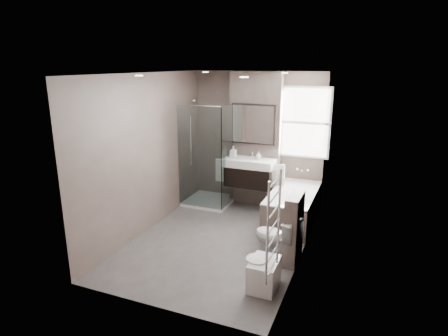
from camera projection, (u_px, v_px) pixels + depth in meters
The scene contains 15 objects.
room at pixel (221, 161), 5.69m from camera, with size 2.70×3.90×2.70m.
vanity_pier at pixel (256, 140), 7.28m from camera, with size 1.00×0.25×2.60m, color #5F514B.
vanity at pixel (249, 172), 7.12m from camera, with size 0.95×0.47×0.66m.
mirror_cabinet at pixel (253, 124), 7.04m from camera, with size 0.86×0.08×0.76m.
towel_left at pixel (222, 170), 7.31m from camera, with size 0.24×0.06×0.44m, color silver.
towel_right at pixel (278, 177), 6.90m from camera, with size 0.24×0.06×0.44m, color silver.
shower_enclosure at pixel (212, 181), 7.39m from camera, with size 0.90×0.90×2.00m.
bathtub at pixel (293, 205), 6.61m from camera, with size 0.75×1.60×0.57m.
window at pixel (304, 123), 6.94m from camera, with size 0.98×0.06×1.33m.
toilet at pixel (276, 237), 5.35m from camera, with size 0.38×0.66×0.68m, color white.
cistern_box at pixel (294, 229), 5.25m from camera, with size 0.19×0.55×1.00m.
bidet at pixel (264, 273), 4.69m from camera, with size 0.41×0.47×0.49m.
towel_radiator at pixel (273, 226), 3.86m from camera, with size 0.03×0.49×1.10m.
soap_bottle_a at pixel (233, 152), 7.12m from camera, with size 0.10×0.10×0.22m, color white.
soap_bottle_b at pixel (258, 155), 7.02m from camera, with size 0.11×0.11×0.14m, color white.
Camera 1 is at (2.11, -5.09, 2.74)m, focal length 30.00 mm.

